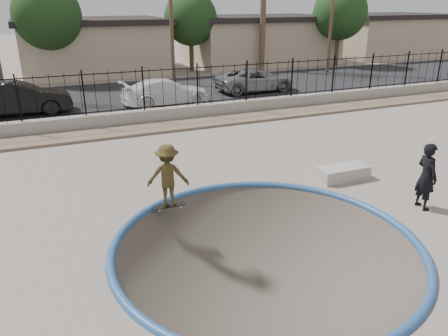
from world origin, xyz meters
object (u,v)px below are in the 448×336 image
skater (168,179)px  skateboard (169,206)px  car_d (255,80)px  concrete_ledge (343,173)px  car_b (18,98)px  car_c (166,92)px  videographer (426,176)px

skater → skateboard: bearing=18.3°
skateboard → car_d: (9.20, 13.07, 0.64)m
concrete_ledge → car_d: car_d is taller
concrete_ledge → car_d: 13.75m
skateboard → concrete_ledge: (5.47, -0.15, 0.14)m
skater → car_b: (-3.64, 12.38, -0.02)m
car_b → car_c: 7.02m
concrete_ledge → videographer: bearing=-74.3°
skateboard → car_c: (3.34, 11.74, 0.64)m
videographer → car_b: 17.90m
videographer → concrete_ledge: videographer is taller
car_c → skateboard: bearing=161.2°
videographer → skater: bearing=73.1°
car_c → car_d: car_c is taller
car_b → car_c: (6.99, -0.64, -0.12)m
skateboard → car_b: (-3.64, 12.38, 0.75)m
skater → videographer: bearing=175.4°
car_c → car_d: (5.86, 1.33, -0.00)m
concrete_ledge → car_b: (-9.12, 12.53, 0.62)m
videographer → car_b: (-9.80, 14.98, -0.08)m
videographer → concrete_ledge: (-0.69, 2.45, -0.69)m
concrete_ledge → car_c: (-2.13, 11.89, 0.50)m
videographer → car_c: (-2.81, 14.34, -0.19)m
skateboard → car_d: size_ratio=0.18×
concrete_ledge → skater: bearing=178.4°
videographer → car_b: size_ratio=0.38×
skater → car_c: bearing=-87.6°
car_d → skateboard: bearing=143.7°
skater → skateboard: 0.77m
skater → videographer: 6.68m
videographer → car_c: 14.62m
car_d → skater: bearing=143.7°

